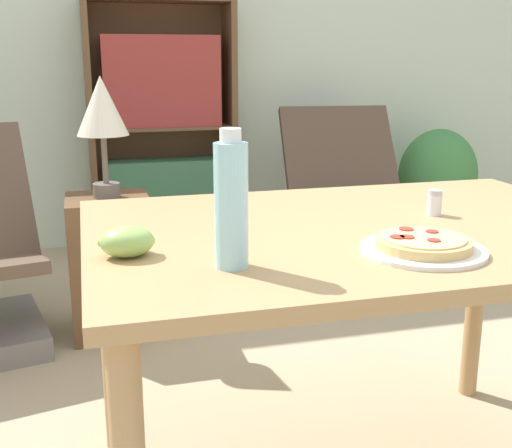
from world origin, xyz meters
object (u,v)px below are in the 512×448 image
(pizza_on_plate, at_px, (423,246))
(side_table, at_px, (111,265))
(lounge_chair_far, at_px, (346,216))
(bookshelf, at_px, (163,138))
(drink_bottle, at_px, (231,203))
(table_lamp, at_px, (102,112))
(salt_shaker, at_px, (435,203))
(potted_plant_floor, at_px, (437,180))
(grape_bunch, at_px, (128,242))

(pizza_on_plate, relative_size, side_table, 0.44)
(lounge_chair_far, bearing_deg, bookshelf, 153.42)
(bookshelf, bearing_deg, drink_bottle, -94.24)
(drink_bottle, bearing_deg, table_lamp, 96.93)
(side_table, bearing_deg, pizza_on_plate, -68.80)
(bookshelf, xyz_separation_m, side_table, (-0.39, -1.22, -0.39))
(salt_shaker, bearing_deg, potted_plant_floor, 58.80)
(table_lamp, relative_size, potted_plant_floor, 0.69)
(potted_plant_floor, bearing_deg, bookshelf, 171.51)
(bookshelf, bearing_deg, potted_plant_floor, -8.49)
(drink_bottle, height_order, potted_plant_floor, drink_bottle)
(potted_plant_floor, bearing_deg, lounge_chair_far, -155.33)
(salt_shaker, bearing_deg, lounge_chair_far, 73.35)
(potted_plant_floor, bearing_deg, table_lamp, -155.64)
(grape_bunch, distance_m, potted_plant_floor, 3.20)
(salt_shaker, xyz_separation_m, table_lamp, (-0.79, 1.24, 0.15))
(side_table, bearing_deg, bookshelf, 72.36)
(drink_bottle, height_order, salt_shaker, drink_bottle)
(grape_bunch, distance_m, bookshelf, 2.65)
(grape_bunch, height_order, bookshelf, bookshelf)
(drink_bottle, xyz_separation_m, bookshelf, (0.20, 2.74, -0.20))
(salt_shaker, bearing_deg, side_table, 122.43)
(potted_plant_floor, bearing_deg, drink_bottle, -127.99)
(pizza_on_plate, xyz_separation_m, potted_plant_floor, (1.53, 2.49, -0.39))
(salt_shaker, distance_m, bookshelf, 2.50)
(lounge_chair_far, xyz_separation_m, side_table, (-1.34, -0.60, 0.01))
(drink_bottle, bearing_deg, grape_bunch, 147.53)
(salt_shaker, xyz_separation_m, lounge_chair_far, (0.55, 1.84, -0.51))
(bookshelf, bearing_deg, grape_bunch, -98.55)
(grape_bunch, distance_m, drink_bottle, 0.25)
(grape_bunch, bearing_deg, side_table, 89.76)
(salt_shaker, distance_m, lounge_chair_far, 1.99)
(potted_plant_floor, bearing_deg, salt_shaker, -121.20)
(lounge_chair_far, distance_m, side_table, 1.47)
(pizza_on_plate, bearing_deg, grape_bunch, 167.48)
(grape_bunch, xyz_separation_m, bookshelf, (0.39, 2.62, -0.11))
(lounge_chair_far, distance_m, potted_plant_floor, 0.87)
(pizza_on_plate, xyz_separation_m, side_table, (-0.59, 1.53, -0.48))
(bookshelf, distance_m, side_table, 1.34)
(drink_bottle, distance_m, potted_plant_floor, 3.19)
(pizza_on_plate, distance_m, grape_bunch, 0.61)
(grape_bunch, bearing_deg, salt_shaker, 11.18)
(lounge_chair_far, bearing_deg, pizza_on_plate, -102.86)
(table_lamp, distance_m, potted_plant_floor, 2.40)
(salt_shaker, relative_size, potted_plant_floor, 0.09)
(pizza_on_plate, bearing_deg, side_table, 111.20)
(bookshelf, relative_size, table_lamp, 3.02)
(pizza_on_plate, xyz_separation_m, salt_shaker, (0.19, 0.29, 0.02))
(salt_shaker, height_order, lounge_chair_far, lounge_chair_far)
(grape_bunch, height_order, side_table, grape_bunch)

